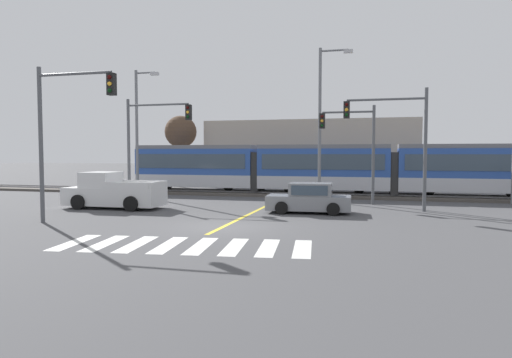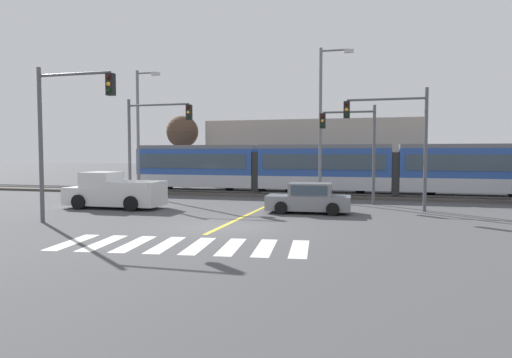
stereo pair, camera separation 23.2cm
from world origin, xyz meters
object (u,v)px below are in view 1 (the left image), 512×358
at_px(sedan_crossing, 309,199).
at_px(traffic_light_mid_right, 397,131).
at_px(traffic_light_near_left, 64,120).
at_px(street_lamp_centre, 322,116).
at_px(pickup_truck, 112,193).
at_px(street_lamp_west, 139,126).
at_px(traffic_light_mid_left, 149,133).
at_px(bare_tree_far_west, 181,132).
at_px(light_rail_tram, 323,167).
at_px(traffic_light_far_right, 355,139).

distance_m(sedan_crossing, traffic_light_mid_right, 5.89).
distance_m(traffic_light_mid_right, traffic_light_near_left, 16.13).
bearing_deg(traffic_light_near_left, street_lamp_centre, 51.64).
relative_size(pickup_truck, street_lamp_west, 0.62).
height_order(sedan_crossing, street_lamp_west, street_lamp_west).
bearing_deg(street_lamp_centre, pickup_truck, -147.66).
relative_size(traffic_light_mid_right, street_lamp_west, 0.73).
relative_size(traffic_light_mid_left, bare_tree_far_west, 1.00).
height_order(light_rail_tram, traffic_light_near_left, traffic_light_near_left).
relative_size(street_lamp_centre, bare_tree_far_west, 1.52).
bearing_deg(bare_tree_far_west, pickup_truck, -79.92).
height_order(traffic_light_near_left, traffic_light_mid_left, traffic_light_near_left).
distance_m(traffic_light_near_left, traffic_light_mid_left, 8.53).
height_order(traffic_light_mid_right, street_lamp_west, street_lamp_west).
bearing_deg(street_lamp_centre, traffic_light_near_left, -128.36).
bearing_deg(traffic_light_mid_left, traffic_light_mid_right, -1.35).
height_order(traffic_light_mid_left, street_lamp_centre, street_lamp_centre).
height_order(light_rail_tram, traffic_light_mid_right, traffic_light_mid_right).
xyz_separation_m(light_rail_tram, traffic_light_mid_left, (-9.81, -6.92, 2.18)).
height_order(traffic_light_near_left, street_lamp_west, street_lamp_west).
height_order(light_rail_tram, street_lamp_west, street_lamp_west).
xyz_separation_m(sedan_crossing, traffic_light_mid_right, (4.30, 2.01, 3.49)).
bearing_deg(light_rail_tram, street_lamp_west, -164.62).
relative_size(light_rail_tram, pickup_truck, 5.16).
height_order(traffic_light_far_right, traffic_light_mid_left, traffic_light_mid_left).
relative_size(pickup_truck, bare_tree_far_west, 0.86).
height_order(sedan_crossing, street_lamp_centre, street_lamp_centre).
distance_m(light_rail_tram, traffic_light_mid_right, 8.86).
bearing_deg(bare_tree_far_west, traffic_light_mid_right, -34.96).
height_order(light_rail_tram, sedan_crossing, light_rail_tram).
relative_size(traffic_light_far_right, bare_tree_far_west, 0.92).
height_order(light_rail_tram, traffic_light_mid_left, traffic_light_mid_left).
bearing_deg(traffic_light_mid_right, traffic_light_near_left, -149.54).
xyz_separation_m(street_lamp_west, street_lamp_centre, (12.74, 0.09, 0.46)).
bearing_deg(traffic_light_mid_right, pickup_truck, -169.30).
xyz_separation_m(sedan_crossing, traffic_light_mid_left, (-10.12, 2.35, 3.52)).
distance_m(pickup_truck, street_lamp_centre, 13.43).
height_order(traffic_light_near_left, street_lamp_centre, street_lamp_centre).
bearing_deg(traffic_light_mid_left, traffic_light_far_right, 10.96).
relative_size(traffic_light_near_left, street_lamp_west, 0.77).
relative_size(pickup_truck, traffic_light_mid_right, 0.85).
xyz_separation_m(traffic_light_far_right, bare_tree_far_west, (-15.43, 9.70, 1.00)).
bearing_deg(bare_tree_far_west, street_lamp_west, -85.60).
distance_m(traffic_light_mid_left, street_lamp_centre, 10.77).
bearing_deg(sedan_crossing, street_lamp_centre, 90.25).
distance_m(street_lamp_centre, bare_tree_far_west, 15.85).
distance_m(light_rail_tram, bare_tree_far_west, 14.36).
bearing_deg(traffic_light_mid_left, traffic_light_near_left, -86.56).
distance_m(sedan_crossing, bare_tree_far_west, 20.11).
relative_size(sedan_crossing, traffic_light_near_left, 0.64).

